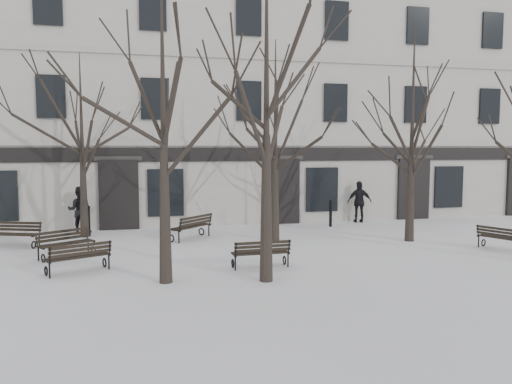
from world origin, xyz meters
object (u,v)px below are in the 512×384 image
object	(u,v)px
tree_1	(163,83)
bench_0	(66,243)
bench_2	(261,252)
bench_3	(15,233)
bench_4	(192,226)
bench_1	(79,256)
tree_2	(267,60)
bench_5	(502,238)

from	to	relation	value
tree_1	bench_0	world-z (taller)	tree_1
bench_2	bench_3	world-z (taller)	bench_3
bench_2	bench_4	size ratio (longest dim) A/B	0.95
bench_0	bench_1	distance (m)	2.25
tree_1	bench_2	xyz separation A→B (m)	(2.70, 0.94, -4.51)
tree_1	bench_2	world-z (taller)	tree_1
tree_1	bench_3	xyz separation A→B (m)	(-4.78, 5.80, -4.49)
tree_2	bench_2	distance (m)	5.26
bench_0	bench_4	world-z (taller)	bench_4
bench_2	bench_5	bearing A→B (deg)	-178.53
tree_2	bench_1	xyz separation A→B (m)	(-4.73, 1.95, -5.06)
bench_3	bench_4	distance (m)	6.04
bench_3	bench_4	xyz separation A→B (m)	(6.04, 0.03, 0.03)
bench_0	bench_2	xyz separation A→B (m)	(5.56, -2.74, -0.02)
bench_2	bench_0	bearing A→B (deg)	-28.11
bench_2	bench_3	bearing A→B (deg)	-34.96
bench_2	bench_5	world-z (taller)	bench_2
bench_1	bench_2	world-z (taller)	bench_1
bench_5	bench_1	bearing A→B (deg)	66.38
bench_5	bench_2	bearing A→B (deg)	70.13
bench_4	bench_5	distance (m)	10.69
tree_1	bench_5	size ratio (longest dim) A/B	4.78
bench_3	bench_4	size ratio (longest dim) A/B	1.04
bench_1	tree_2	bearing A→B (deg)	132.92
bench_1	bench_5	bearing A→B (deg)	155.01
tree_1	bench_1	world-z (taller)	tree_1
tree_2	bench_2	xyz separation A→B (m)	(0.21, 1.38, -5.07)
bench_1	bench_4	bearing A→B (deg)	-153.71
bench_1	bench_2	distance (m)	4.97
tree_2	bench_0	bearing A→B (deg)	142.47
bench_3	bench_4	bearing A→B (deg)	20.61
tree_1	bench_2	bearing A→B (deg)	19.18
bench_5	bench_3	bearing A→B (deg)	51.27
bench_3	bench_4	world-z (taller)	bench_4
bench_3	tree_2	bearing A→B (deg)	-20.32
bench_4	tree_2	bearing A→B (deg)	56.96
tree_1	bench_0	bearing A→B (deg)	127.94
tree_1	bench_3	bearing A→B (deg)	129.48
tree_1	tree_2	distance (m)	2.59
tree_1	bench_3	size ratio (longest dim) A/B	4.42
tree_2	bench_4	distance (m)	8.12
bench_2	bench_1	bearing A→B (deg)	-8.57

